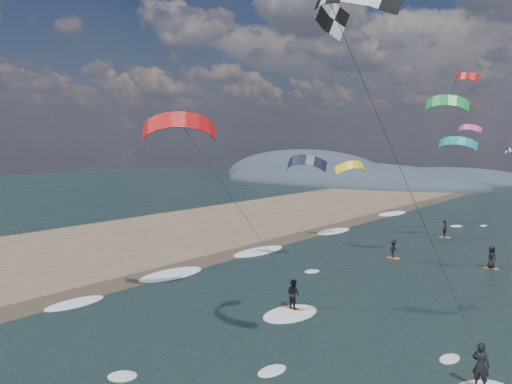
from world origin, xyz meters
The scene contains 9 objects.
ground centered at (0.00, 0.00, 0.00)m, with size 260.00×260.00×0.00m, color black.
sand_strip centered at (-24.00, 10.00, 0.00)m, with size 26.00×240.00×0.00m, color brown.
wet_sand_strip centered at (-12.00, 10.00, 0.00)m, with size 3.00×240.00×0.00m, color #382D23.
coastal_hills centered at (-44.84, 107.86, 0.00)m, with size 80.00×41.00×15.00m.
kitesurfer_near_a centered at (9.86, 2.96, 12.49)m, with size 8.05×9.61×16.05m.
kitesurfer_near_b centered at (-1.25, 8.54, 7.92)m, with size 7.13×9.25×12.34m.
far_kitesurfers centered at (3.28, 33.55, 0.85)m, with size 8.85×13.79×1.79m.
bg_kite_field centered at (-0.72, 47.05, 10.83)m, with size 13.84×62.08×10.90m.
shoreline_surf centered at (-10.80, 14.75, 0.00)m, with size 2.40×79.40×0.11m.
Camera 1 is at (18.79, -15.38, 10.16)m, focal length 40.00 mm.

